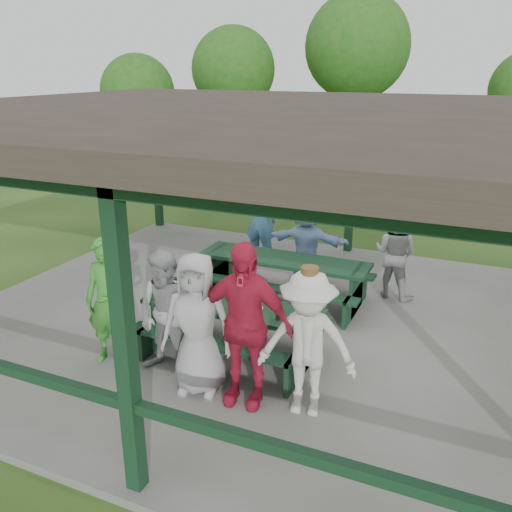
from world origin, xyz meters
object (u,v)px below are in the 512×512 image
at_px(contestant_grey_left, 167,314).
at_px(contestant_white_fedora, 307,344).
at_px(spectator_lblue, 307,244).
at_px(spectator_blue, 260,220).
at_px(farm_trailer, 314,180).
at_px(spectator_grey, 396,254).
at_px(contestant_grey_mid, 197,324).
at_px(picnic_table_far, 283,273).
at_px(contestant_green, 108,302).
at_px(picnic_table_near, 233,323).
at_px(contestant_red, 243,324).

relative_size(contestant_grey_left, contestant_white_fedora, 0.94).
xyz_separation_m(contestant_grey_left, spectator_lblue, (0.63, 3.50, -0.04)).
distance_m(spectator_blue, farm_trailer, 5.66).
xyz_separation_m(contestant_white_fedora, spectator_grey, (0.29, 3.74, -0.09)).
xyz_separation_m(contestant_grey_left, spectator_blue, (-0.61, 4.31, 0.06)).
height_order(contestant_grey_left, contestant_grey_mid, contestant_grey_mid).
distance_m(contestant_grey_mid, contestant_white_fedora, 1.34).
xyz_separation_m(picnic_table_far, spectator_blue, (-1.10, 1.55, 0.41)).
xyz_separation_m(picnic_table_far, contestant_green, (-1.35, -2.82, 0.39)).
bearing_deg(picnic_table_near, contestant_red, -56.91).
bearing_deg(spectator_grey, contestant_green, 66.06).
height_order(contestant_white_fedora, spectator_lblue, contestant_white_fedora).
relative_size(contestant_green, spectator_blue, 0.98).
xyz_separation_m(picnic_table_near, spectator_lblue, (0.10, 2.74, 0.32)).
relative_size(picnic_table_far, contestant_grey_left, 1.71).
xyz_separation_m(contestant_grey_mid, spectator_lblue, (0.10, 3.68, -0.09)).
bearing_deg(picnic_table_far, contestant_grey_left, -100.02).
xyz_separation_m(contestant_green, farm_trailer, (-0.48, 9.97, -0.28)).
height_order(contestant_grey_left, contestant_red, contestant_red).
bearing_deg(spectator_lblue, contestant_white_fedora, 106.56).
xyz_separation_m(picnic_table_near, spectator_blue, (-1.14, 3.55, 0.42)).
height_order(contestant_grey_left, contestant_white_fedora, contestant_white_fedora).
distance_m(contestant_grey_left, spectator_lblue, 3.56).
distance_m(contestant_green, contestant_red, 1.99).
bearing_deg(picnic_table_far, spectator_grey, 28.64).
xyz_separation_m(picnic_table_far, contestant_grey_left, (-0.49, -2.76, 0.35)).
height_order(picnic_table_far, spectator_lblue, spectator_lblue).
relative_size(picnic_table_near, contestant_white_fedora, 1.38).
bearing_deg(contestant_red, farm_trailer, 98.92).
bearing_deg(contestant_red, picnic_table_far, 97.55).
bearing_deg(picnic_table_near, contestant_white_fedora, -31.93).
relative_size(picnic_table_far, spectator_blue, 1.60).
relative_size(spectator_lblue, spectator_grey, 1.02).
height_order(contestant_grey_mid, spectator_grey, contestant_grey_mid).
xyz_separation_m(contestant_green, contestant_grey_left, (0.86, 0.06, -0.04)).
relative_size(contestant_red, farm_trailer, 0.49).
relative_size(contestant_green, contestant_grey_left, 1.05).
distance_m(contestant_grey_mid, contestant_red, 0.60).
bearing_deg(contestant_green, contestant_white_fedora, -10.12).
relative_size(contestant_green, spectator_lblue, 1.10).
distance_m(contestant_grey_left, contestant_white_fedora, 1.87).
bearing_deg(contestant_grey_left, spectator_lblue, 81.20).
bearing_deg(spectator_blue, contestant_white_fedora, 118.68).
relative_size(picnic_table_near, contestant_grey_left, 1.48).
relative_size(contestant_white_fedora, spectator_blue, 1.00).
bearing_deg(spectator_blue, farm_trailer, -83.49).
bearing_deg(spectator_lblue, spectator_blue, -35.41).
distance_m(contestant_white_fedora, spectator_lblue, 3.79).
bearing_deg(contestant_grey_left, contestant_white_fedora, -0.86).
relative_size(picnic_table_far, spectator_lblue, 1.80).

